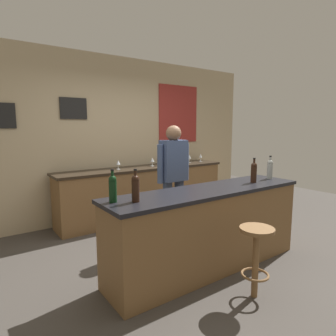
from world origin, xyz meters
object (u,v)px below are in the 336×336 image
object	(u,v)px
bar_stool	(256,250)
wine_bottle_c	(254,172)
wine_bottle_a	(113,188)
wine_glass_a	(118,163)
wine_bottle_b	(136,187)
wine_glass_b	(152,160)
wine_glass_c	(159,160)
wine_bottle_d	(270,168)
wine_glass_d	(189,157)
bartender	(173,175)
wine_glass_e	(201,156)

from	to	relation	value
bar_stool	wine_bottle_c	world-z (taller)	wine_bottle_c
wine_bottle_a	wine_glass_a	bearing A→B (deg)	62.95
wine_bottle_b	wine_glass_b	world-z (taller)	wine_bottle_b
wine_bottle_a	wine_glass_c	bearing A→B (deg)	47.10
wine_bottle_b	wine_bottle_c	size ratio (longest dim) A/B	1.00
bar_stool	wine_bottle_b	distance (m)	1.27
wine_bottle_a	wine_bottle_d	distance (m)	2.21
wine_glass_d	wine_bottle_a	bearing A→B (deg)	-142.12
wine_glass_b	wine_glass_c	xyz separation A→B (m)	(0.13, -0.03, 0.00)
wine_bottle_b	wine_glass_a	xyz separation A→B (m)	(0.82, 2.06, -0.05)
bartender	wine_glass_e	world-z (taller)	bartender
bar_stool	wine_glass_a	bearing A→B (deg)	91.55
wine_glass_d	wine_glass_e	distance (m)	0.30
bar_stool	wine_glass_d	distance (m)	3.16
bar_stool	wine_glass_e	distance (m)	3.32
wine_glass_c	wine_bottle_a	bearing A→B (deg)	-132.90
wine_glass_a	wine_glass_b	bearing A→B (deg)	1.15
wine_bottle_c	wine_glass_b	xyz separation A→B (m)	(-0.14, 2.10, -0.05)
wine_glass_a	wine_glass_b	world-z (taller)	same
wine_bottle_b	bar_stool	bearing A→B (deg)	-36.76
wine_glass_a	wine_glass_d	bearing A→B (deg)	0.63
bartender	wine_bottle_b	distance (m)	1.42
wine_glass_a	wine_glass_d	world-z (taller)	same
bar_stool	wine_glass_c	world-z (taller)	wine_glass_c
bartender	bar_stool	distance (m)	1.64
wine_bottle_b	wine_glass_a	size ratio (longest dim) A/B	1.97
bar_stool	wine_bottle_d	bearing A→B (deg)	31.23
bartender	wine_glass_a	size ratio (longest dim) A/B	10.45
bartender	wine_glass_a	bearing A→B (deg)	103.00
wine_bottle_a	wine_bottle_d	size ratio (longest dim) A/B	1.00
wine_glass_b	bar_stool	bearing A→B (deg)	-102.36
bar_stool	wine_bottle_c	size ratio (longest dim) A/B	2.22
wine_bottle_b	wine_bottle_d	distance (m)	2.03
wine_glass_b	wine_glass_e	size ratio (longest dim) A/B	1.00
wine_glass_d	wine_glass_b	bearing A→B (deg)	-179.79
bartender	wine_bottle_d	xyz separation A→B (m)	(0.94, -0.87, 0.12)
wine_bottle_a	bar_stool	bearing A→B (deg)	-35.91
wine_bottle_b	wine_glass_b	distance (m)	2.56
wine_glass_b	wine_glass_c	world-z (taller)	same
wine_glass_c	wine_bottle_b	bearing A→B (deg)	-128.48
bar_stool	wine_bottle_d	size ratio (longest dim) A/B	2.22
bar_stool	wine_glass_b	bearing A→B (deg)	77.64
wine_bottle_b	wine_glass_c	distance (m)	2.61
wine_glass_c	wine_glass_d	bearing A→B (deg)	2.51
wine_bottle_a	wine_glass_d	world-z (taller)	wine_bottle_a
wine_bottle_c	wine_glass_b	bearing A→B (deg)	93.82
wine_bottle_c	wine_glass_e	size ratio (longest dim) A/B	1.97
bar_stool	bartender	bearing A→B (deg)	82.84
wine_bottle_c	wine_glass_d	bearing A→B (deg)	71.15
bar_stool	wine_glass_e	bearing A→B (deg)	57.36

